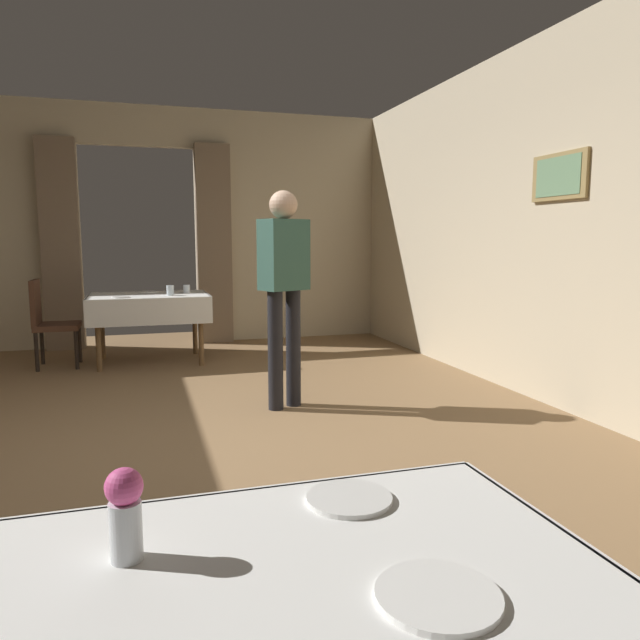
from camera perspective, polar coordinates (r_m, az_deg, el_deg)
name	(u,v)px	position (r m, az deg, el deg)	size (l,w,h in m)	color
ground	(152,453)	(4.01, -15.83, -12.17)	(10.08, 10.08, 0.00)	olive
wall_right	(584,218)	(4.97, 23.92, 8.88)	(0.16, 8.40, 3.00)	beige
wall_back	(139,226)	(7.96, -16.92, 8.61)	(6.40, 0.27, 3.00)	beige
dining_table_mid	(149,304)	(6.77, -16.06, 1.52)	(1.27, 0.93, 0.75)	brown
chair_mid_left	(49,319)	(6.87, -24.53, 0.08)	(0.44, 0.44, 0.93)	black
flower_vase_near	(125,511)	(1.21, -18.17, -16.96)	(0.07, 0.07, 0.18)	silver
plate_near_c	(349,498)	(1.42, 2.81, -16.69)	(0.20, 0.20, 0.01)	white
plate_near_d	(438,596)	(1.10, 11.24, -24.47)	(0.21, 0.21, 0.01)	white
plate_mid_a	(149,292)	(7.05, -16.10, 2.62)	(0.19, 0.19, 0.01)	white
glass_mid_b	(170,290)	(6.58, -14.14, 2.77)	(0.08, 0.08, 0.11)	silver
glass_mid_c	(187,289)	(6.83, -12.65, 2.93)	(0.08, 0.08, 0.09)	silver
plate_mid_d	(121,297)	(6.47, -18.53, 2.10)	(0.18, 0.18, 0.01)	white
person_waiter_by_doorway	(284,281)	(4.69, -3.47, 3.79)	(0.42, 0.35, 1.72)	black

